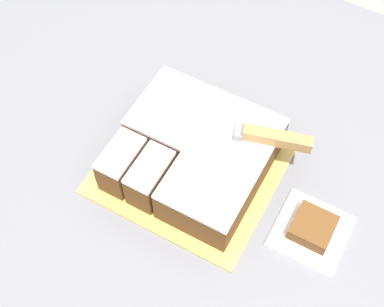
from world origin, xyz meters
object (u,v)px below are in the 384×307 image
Objects in this scene: brownie at (313,227)px; knife at (259,135)px; cake at (194,153)px; cake_board at (192,166)px.

knife is at bearing 151.93° from brownie.
brownie is (0.24, -0.02, -0.03)m from cake.
cake_board is 0.04m from cake.
cake is 0.93× the size of knife.
cake_board is 4.56× the size of brownie.
cake is at bearing 175.36° from brownie.
cake_board is 0.24m from brownie.
cake_board is 0.15m from knife.
knife is (0.10, 0.06, 0.09)m from cake_board.
cake reaches higher than cake_board.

